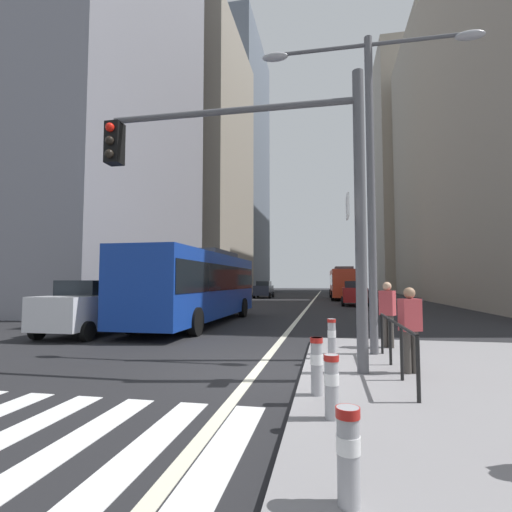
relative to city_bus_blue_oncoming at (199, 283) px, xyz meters
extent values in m
plane|color=black|center=(4.23, 11.75, -1.84)|extent=(160.00, 160.00, 0.00)
cube|color=silver|center=(1.88, -12.25, -1.83)|extent=(0.45, 3.20, 0.01)
cube|color=silver|center=(2.78, -12.25, -1.83)|extent=(0.45, 3.20, 0.01)
cube|color=silver|center=(3.68, -12.25, -1.83)|extent=(0.45, 3.20, 0.01)
cube|color=silver|center=(4.58, -12.25, -1.83)|extent=(0.45, 3.20, 0.01)
cube|color=silver|center=(5.48, -12.25, -1.83)|extent=(0.45, 3.20, 0.01)
cube|color=silver|center=(6.38, -12.25, -1.83)|extent=(0.45, 3.20, 0.01)
cube|color=silver|center=(7.28, -12.25, -1.83)|extent=(0.45, 3.20, 0.01)
cube|color=beige|center=(4.23, 21.75, -1.83)|extent=(0.20, 80.00, 0.01)
cube|color=gray|center=(-11.77, 29.58, 14.91)|extent=(13.40, 17.66, 33.50)
cube|color=slate|center=(-11.77, 51.49, 21.88)|extent=(10.99, 21.53, 47.42)
cube|color=gray|center=(21.23, 37.79, 15.84)|extent=(10.03, 17.52, 35.34)
cube|color=gray|center=(21.23, 60.45, 20.27)|extent=(12.58, 23.22, 44.20)
cube|color=#14389E|center=(0.00, -0.03, -0.11)|extent=(2.62, 11.29, 2.75)
cube|color=black|center=(0.00, -0.03, 0.23)|extent=(2.65, 11.06, 1.10)
cube|color=#4C4C51|center=(0.02, 1.66, 1.41)|extent=(1.79, 4.07, 0.30)
cylinder|color=black|center=(1.16, -3.65, -1.34)|extent=(0.31, 1.00, 1.00)
cylinder|color=black|center=(-1.24, -3.62, -1.34)|extent=(0.31, 1.00, 1.00)
cylinder|color=black|center=(1.24, 3.56, -1.34)|extent=(0.31, 1.00, 1.00)
cylinder|color=black|center=(-1.16, 3.58, -1.34)|extent=(0.31, 1.00, 1.00)
cube|color=silver|center=(-2.71, -3.97, -0.97)|extent=(1.80, 4.31, 1.10)
cube|color=black|center=(-2.71, -3.82, -0.16)|extent=(1.50, 2.33, 0.52)
cylinder|color=black|center=(-1.81, -5.44, -1.52)|extent=(0.22, 0.64, 0.64)
cylinder|color=black|center=(-3.63, -5.43, -1.52)|extent=(0.22, 0.64, 0.64)
cylinder|color=black|center=(-1.80, -2.52, -1.52)|extent=(0.22, 0.64, 0.64)
cylinder|color=black|center=(-3.62, -2.51, -1.52)|extent=(0.22, 0.64, 0.64)
cube|color=red|center=(7.28, 25.62, -0.11)|extent=(2.70, 10.58, 2.75)
cube|color=black|center=(7.28, 25.62, 0.23)|extent=(2.74, 10.37, 1.10)
cube|color=#4C4C51|center=(7.31, 24.04, 1.41)|extent=(1.82, 3.82, 0.30)
cylinder|color=black|center=(6.02, 28.96, -1.34)|extent=(0.32, 1.01, 1.00)
cylinder|color=black|center=(8.41, 29.01, -1.34)|extent=(0.32, 1.01, 1.00)
cylinder|color=black|center=(6.14, 22.23, -1.34)|extent=(0.32, 1.01, 1.00)
cylinder|color=black|center=(8.54, 22.27, -1.34)|extent=(0.32, 1.01, 1.00)
cube|color=#232838|center=(-1.66, 27.32, -0.97)|extent=(1.84, 4.18, 1.10)
cube|color=black|center=(-1.66, 27.47, -0.16)|extent=(1.53, 2.26, 0.52)
cylinder|color=black|center=(-0.73, 25.92, -1.52)|extent=(0.23, 0.64, 0.64)
cylinder|color=black|center=(-2.55, 25.89, -1.52)|extent=(0.23, 0.64, 0.64)
cylinder|color=black|center=(-0.77, 28.74, -1.52)|extent=(0.23, 0.64, 0.64)
cylinder|color=black|center=(-2.59, 28.71, -1.52)|extent=(0.23, 0.64, 0.64)
cube|color=maroon|center=(7.77, 14.95, -0.97)|extent=(1.88, 4.45, 1.10)
cube|color=black|center=(7.77, 14.80, -0.16)|extent=(1.55, 2.42, 0.52)
cylinder|color=black|center=(6.90, 16.48, -1.52)|extent=(0.24, 0.65, 0.64)
cylinder|color=black|center=(8.72, 16.43, -1.52)|extent=(0.24, 0.65, 0.64)
cylinder|color=black|center=(6.83, 13.48, -1.52)|extent=(0.24, 0.65, 0.64)
cylinder|color=black|center=(8.65, 13.43, -1.52)|extent=(0.24, 0.65, 0.64)
cube|color=black|center=(7.11, 50.15, -0.97)|extent=(1.88, 4.50, 1.10)
cube|color=black|center=(7.11, 50.00, -0.16)|extent=(1.55, 2.44, 0.52)
cylinder|color=black|center=(6.23, 51.68, -1.52)|extent=(0.23, 0.64, 0.64)
cylinder|color=black|center=(8.05, 51.64, -1.52)|extent=(0.23, 0.64, 0.64)
cylinder|color=black|center=(6.17, 48.65, -1.52)|extent=(0.23, 0.64, 0.64)
cylinder|color=black|center=(7.99, 48.61, -1.52)|extent=(0.23, 0.64, 0.64)
cylinder|color=#515156|center=(6.39, -8.76, 1.31)|extent=(0.22, 0.22, 6.00)
cylinder|color=#515156|center=(3.71, -8.76, 3.71)|extent=(5.36, 0.14, 0.14)
cube|color=black|center=(1.03, -8.76, 3.19)|extent=(0.34, 0.34, 0.95)
sphere|color=red|center=(1.03, -8.96, 3.48)|extent=(0.20, 0.20, 0.20)
sphere|color=black|center=(1.03, -8.96, 3.18)|extent=(0.20, 0.20, 0.20)
sphere|color=black|center=(1.03, -8.96, 2.88)|extent=(0.20, 0.20, 0.20)
cube|color=white|center=(6.14, -8.94, 1.51)|extent=(0.04, 0.60, 0.44)
cylinder|color=#56565B|center=(6.83, -6.72, 2.31)|extent=(0.20, 0.20, 8.00)
cylinder|color=#56565B|center=(5.63, -6.72, 6.11)|extent=(2.40, 0.10, 0.10)
ellipsoid|color=#B2B2B7|center=(4.43, -6.72, 6.06)|extent=(0.70, 0.32, 0.20)
cylinder|color=#56565B|center=(8.03, -6.72, 6.11)|extent=(2.40, 0.10, 0.10)
ellipsoid|color=#B2B2B7|center=(9.23, -6.72, 6.06)|extent=(0.70, 0.32, 0.20)
cylinder|color=#99999E|center=(5.89, -13.25, -1.31)|extent=(0.18, 0.18, 0.75)
cylinder|color=white|center=(5.89, -13.25, -1.22)|extent=(0.19, 0.19, 0.14)
cylinder|color=#B21E19|center=(5.89, -13.25, -0.97)|extent=(0.20, 0.20, 0.08)
cylinder|color=#99999E|center=(5.78, -11.36, -1.28)|extent=(0.18, 0.18, 0.81)
cylinder|color=white|center=(5.78, -11.36, -1.18)|extent=(0.19, 0.19, 0.15)
cylinder|color=#B21E19|center=(5.78, -11.36, -0.92)|extent=(0.20, 0.20, 0.08)
cylinder|color=#99999E|center=(5.56, -10.35, -1.25)|extent=(0.18, 0.18, 0.88)
cylinder|color=white|center=(5.56, -10.35, -1.14)|extent=(0.19, 0.19, 0.16)
cylinder|color=#B21E19|center=(5.56, -10.35, -0.85)|extent=(0.20, 0.20, 0.08)
cylinder|color=#99999E|center=(5.81, -7.46, -1.24)|extent=(0.18, 0.18, 0.90)
cylinder|color=white|center=(5.81, -7.46, -1.13)|extent=(0.19, 0.19, 0.16)
cylinder|color=#B21E19|center=(5.81, -7.46, -0.83)|extent=(0.20, 0.20, 0.08)
cylinder|color=black|center=(7.03, -10.45, -1.21)|extent=(0.06, 0.06, 0.95)
cylinder|color=black|center=(7.03, -9.18, -1.21)|extent=(0.06, 0.06, 0.95)
cylinder|color=black|center=(7.03, -7.91, -1.21)|extent=(0.06, 0.06, 0.95)
cylinder|color=black|center=(7.03, -6.65, -1.21)|extent=(0.06, 0.06, 0.95)
cylinder|color=black|center=(7.03, -8.55, -0.74)|extent=(0.06, 3.81, 0.06)
cylinder|color=#423D38|center=(7.22, -8.63, -1.28)|extent=(0.15, 0.15, 0.80)
cylinder|color=#423D38|center=(7.37, -8.57, -1.28)|extent=(0.15, 0.15, 0.80)
cube|color=#B73D42|center=(7.30, -8.60, -0.57)|extent=(0.44, 0.36, 0.62)
sphere|color=#9E7556|center=(7.30, -8.60, -0.16)|extent=(0.22, 0.22, 0.22)
cylinder|color=#423D38|center=(7.23, -5.68, -1.26)|extent=(0.15, 0.15, 0.85)
cylinder|color=#423D38|center=(7.37, -5.76, -1.26)|extent=(0.15, 0.15, 0.85)
cube|color=#B73D42|center=(7.30, -5.72, -0.51)|extent=(0.45, 0.40, 0.66)
sphere|color=tan|center=(7.30, -5.72, -0.06)|extent=(0.23, 0.23, 0.23)
camera|label=1|loc=(5.76, -16.43, 0.07)|focal=26.69mm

